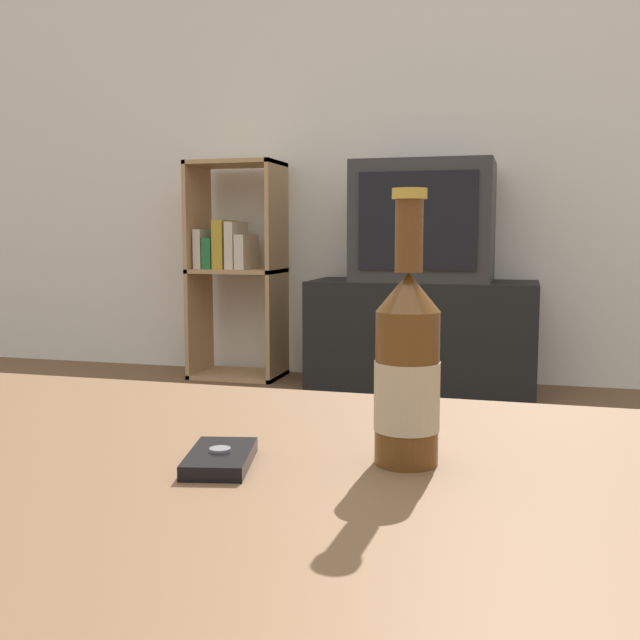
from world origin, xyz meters
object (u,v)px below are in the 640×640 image
television (424,222)px  beer_bottle (407,368)px  bookshelf (234,264)px  tv_stand (422,336)px  cell_phone (220,458)px

television → beer_bottle: 2.66m
bookshelf → beer_bottle: (1.27, -2.71, 0.01)m
tv_stand → bookshelf: size_ratio=0.95×
television → cell_phone: television is taller
tv_stand → cell_phone: size_ratio=8.92×
beer_bottle → cell_phone: size_ratio=2.33×
bookshelf → beer_bottle: bookshelf is taller
tv_stand → cell_phone: cell_phone is taller
television → beer_bottle: television is taller
tv_stand → television: bearing=-90.0°
tv_stand → beer_bottle: beer_bottle is taller
television → tv_stand: bearing=90.0°
tv_stand → cell_phone: (0.17, -2.69, 0.24)m
tv_stand → cell_phone: 2.71m
bookshelf → beer_bottle: 2.99m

